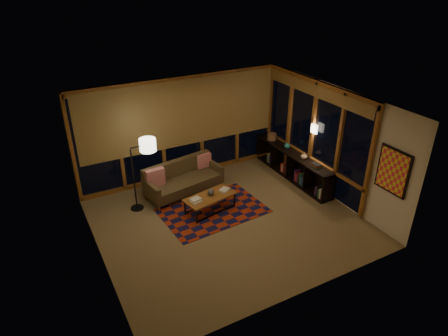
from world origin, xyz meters
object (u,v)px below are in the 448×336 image
sofa (184,179)px  floor_lamp (133,176)px  coffee_table (210,203)px  bookshelf (292,165)px

sofa → floor_lamp: size_ratio=1.12×
coffee_table → floor_lamp: floor_lamp is taller
floor_lamp → sofa: bearing=7.6°
sofa → coffee_table: 1.06m
coffee_table → sofa: bearing=90.2°
bookshelf → coffee_table: bearing=-170.8°
sofa → bookshelf: (2.84, -0.59, -0.03)m
sofa → coffee_table: (0.20, -1.02, -0.19)m
bookshelf → floor_lamp: bearing=173.5°
sofa → coffee_table: bearing=-88.6°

